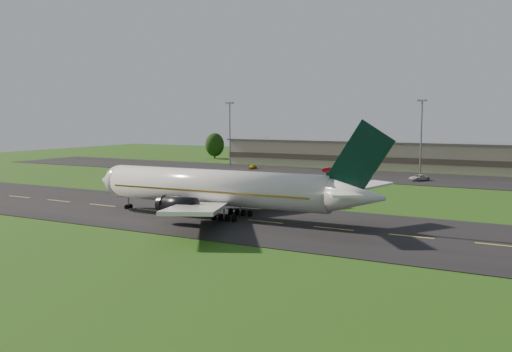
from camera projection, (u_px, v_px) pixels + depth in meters
The scene contains 10 objects.
ground at pixel (265, 222), 86.25m from camera, with size 360.00×360.00×0.00m, color #204110.
taxiway at pixel (265, 222), 86.25m from camera, with size 220.00×30.00×0.10m, color black.
apron at pixel (394, 177), 149.00m from camera, with size 260.00×30.00×0.10m, color black.
airliner at pixel (220, 188), 89.61m from camera, with size 51.29×42.16×15.57m.
terminal at pixel (438, 157), 166.60m from camera, with size 145.00×16.00×8.40m.
light_mast_west at pixel (230, 126), 180.97m from camera, with size 2.40×1.20×20.35m.
light_mast_centre at pixel (421, 128), 152.25m from camera, with size 2.40×1.20×20.35m.
service_vehicle_a at pixel (252, 167), 171.99m from camera, with size 1.44×3.57×1.22m, color #CAA10B.
service_vehicle_b at pixel (329, 170), 161.36m from camera, with size 1.44×4.12×1.36m, color #9E0A17.
service_vehicle_c at pixel (419, 178), 140.46m from camera, with size 2.47×5.36×1.49m, color silver.
Camera 1 is at (39.75, -75.18, 16.05)m, focal length 40.00 mm.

